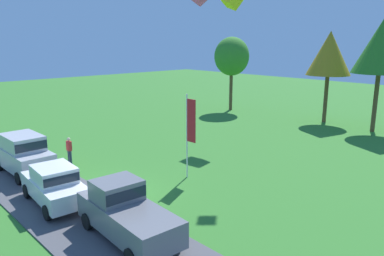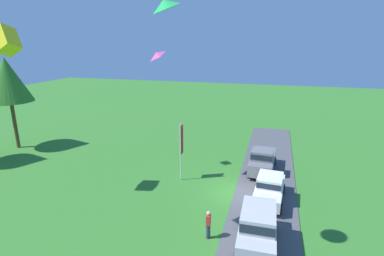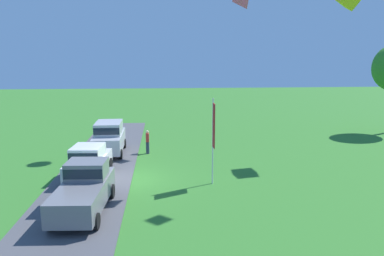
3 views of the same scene
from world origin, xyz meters
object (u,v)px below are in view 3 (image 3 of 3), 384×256
Objects in this scene: car_sedan_near_entrance at (88,160)px; person_watching_sky at (147,142)px; flag_banner at (213,131)px; car_suv_by_flagpole at (109,136)px; car_pickup_mid_row at (84,188)px.

car_sedan_near_entrance is 6.06m from person_watching_sky.
flag_banner reaches higher than person_watching_sky.
flag_banner is (6.99, 6.48, 1.70)m from car_suv_by_flagpole.
car_sedan_near_entrance is at bearing -171.44° from car_pickup_mid_row.
car_pickup_mid_row reaches higher than car_sedan_near_entrance.
person_watching_sky is at bearing -151.36° from flag_banner.
car_pickup_mid_row is 1.08× the size of flag_banner.
car_pickup_mid_row reaches higher than person_watching_sky.
flag_banner is at bearing 28.64° from person_watching_sky.
car_suv_by_flagpole is at bearing -91.33° from person_watching_sky.
car_suv_by_flagpole is 2.71× the size of person_watching_sky.
car_pickup_mid_row is 7.19m from flag_banner.
flag_banner reaches higher than car_suv_by_flagpole.
flag_banner is at bearing 42.85° from car_suv_by_flagpole.
car_sedan_near_entrance is 7.43m from flag_banner.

